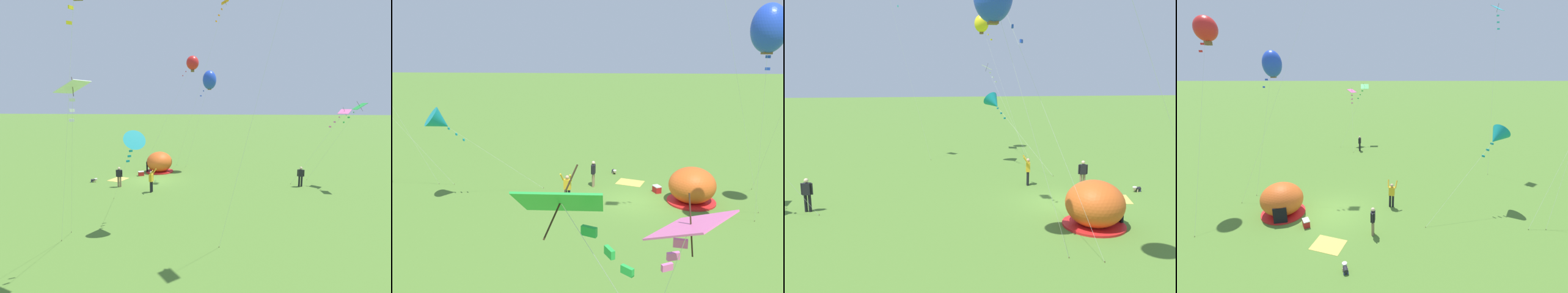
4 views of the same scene
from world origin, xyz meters
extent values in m
plane|color=#517A2D|center=(0.00, 0.00, 0.00)|extent=(300.00, 300.00, 0.00)
ellipsoid|color=#D8591E|center=(-3.33, -0.09, 1.05)|extent=(2.70, 2.60, 2.10)
cylinder|color=red|center=(-3.33, -0.09, 0.05)|extent=(2.81, 2.81, 0.10)
cube|color=black|center=(-3.09, -1.34, 0.55)|extent=(0.81, 0.27, 1.10)
cube|color=gold|center=(0.13, -3.30, 0.01)|extent=(2.01, 1.76, 0.01)
cube|color=red|center=(-1.48, -1.55, 0.19)|extent=(0.55, 0.63, 0.38)
cube|color=white|center=(-1.48, -1.55, 0.41)|extent=(0.56, 0.64, 0.06)
cylinder|color=black|center=(1.27, -5.26, 0.17)|extent=(0.30, 0.37, 0.22)
sphere|color=beige|center=(1.20, -5.01, 0.20)|extent=(0.19, 0.19, 0.19)
cylinder|color=white|center=(1.20, -5.01, 0.29)|extent=(0.24, 0.24, 0.06)
cylinder|color=beige|center=(1.14, -5.17, 0.09)|extent=(0.07, 0.07, 0.17)
cylinder|color=beige|center=(1.33, -5.12, 0.09)|extent=(0.07, 0.07, 0.17)
cylinder|color=navy|center=(1.22, -5.40, 0.07)|extent=(0.09, 0.09, 0.13)
cylinder|color=navy|center=(1.37, -5.36, 0.07)|extent=(0.09, 0.09, 0.13)
cylinder|color=black|center=(3.74, 0.75, 0.44)|extent=(0.15, 0.15, 0.88)
cylinder|color=black|center=(3.93, 0.70, 0.44)|extent=(0.15, 0.15, 0.88)
cube|color=gold|center=(3.84, 0.73, 1.18)|extent=(0.43, 0.33, 0.60)
sphere|color=tan|center=(3.84, 0.73, 1.61)|extent=(0.22, 0.22, 0.22)
cylinder|color=gold|center=(3.62, 0.94, 1.64)|extent=(0.12, 0.38, 0.50)
cylinder|color=gold|center=(4.13, 0.81, 1.64)|extent=(0.23, 0.38, 0.50)
cylinder|color=black|center=(1.11, 13.16, 0.44)|extent=(0.15, 0.15, 0.88)
cylinder|color=black|center=(1.08, 12.96, 0.44)|extent=(0.15, 0.15, 0.88)
cube|color=black|center=(1.09, 13.06, 1.18)|extent=(0.30, 0.41, 0.60)
sphere|color=beige|center=(1.09, 13.06, 1.61)|extent=(0.22, 0.22, 0.22)
cylinder|color=black|center=(1.13, 13.31, 1.18)|extent=(0.09, 0.09, 0.58)
cylinder|color=black|center=(1.05, 12.81, 1.18)|extent=(0.09, 0.09, 0.58)
cylinder|color=#8C7251|center=(2.55, -2.44, 0.44)|extent=(0.15, 0.15, 0.88)
cylinder|color=#8C7251|center=(2.57, -2.24, 0.44)|extent=(0.15, 0.15, 0.88)
cube|color=black|center=(2.56, -2.34, 1.18)|extent=(0.28, 0.40, 0.60)
sphere|color=beige|center=(2.56, -2.34, 1.61)|extent=(0.22, 0.22, 0.22)
cylinder|color=black|center=(2.53, -2.59, 1.18)|extent=(0.09, 0.09, 0.58)
cylinder|color=black|center=(2.58, -2.09, 1.18)|extent=(0.09, 0.09, 0.58)
cylinder|color=silver|center=(0.18, 15.74, 3.42)|extent=(2.84, 3.03, 6.85)
cylinder|color=brown|center=(-1.23, 14.23, 0.03)|extent=(0.03, 0.03, 0.06)
cube|color=green|center=(1.59, 17.25, 6.84)|extent=(0.97, 0.83, 0.53)
cylinder|color=#332314|center=(1.59, 17.25, 6.85)|extent=(0.37, 0.39, 0.77)
cube|color=green|center=(1.30, 16.94, 6.35)|extent=(0.21, 0.13, 0.12)
cube|color=green|center=(1.06, 16.67, 5.93)|extent=(0.15, 0.20, 0.12)
cube|color=green|center=(0.81, 16.41, 5.51)|extent=(0.19, 0.17, 0.12)
cylinder|color=silver|center=(-5.51, 3.64, 4.71)|extent=(1.27, 2.65, 9.43)
cylinder|color=brown|center=(-6.14, 2.32, 0.03)|extent=(0.03, 0.03, 0.06)
ellipsoid|color=blue|center=(-4.88, 4.97, 9.43)|extent=(1.40, 1.40, 1.93)
cube|color=brown|center=(-4.88, 4.97, 8.55)|extent=(0.35, 0.35, 0.25)
cube|color=blue|center=(-5.04, 4.62, 8.84)|extent=(0.21, 0.14, 0.12)
cube|color=blue|center=(-5.18, 4.34, 8.33)|extent=(0.21, 0.09, 0.12)
cube|color=blue|center=(-5.32, 4.05, 7.82)|extent=(0.20, 0.16, 0.12)
cylinder|color=silver|center=(-4.03, 3.82, 7.96)|extent=(5.37, 5.26, 15.92)
cylinder|color=brown|center=(-6.71, 1.20, 0.03)|extent=(0.03, 0.03, 0.06)
cube|color=orange|center=(-1.34, 6.45, 15.92)|extent=(0.73, 0.66, 0.36)
cylinder|color=#332314|center=(-1.34, 6.45, 15.93)|extent=(0.26, 0.26, 0.63)
cube|color=orange|center=(-1.64, 6.16, 15.40)|extent=(0.21, 0.14, 0.12)
cube|color=orange|center=(-1.89, 5.91, 14.95)|extent=(0.19, 0.17, 0.12)
cube|color=orange|center=(-2.14, 5.67, 14.50)|extent=(0.20, 0.15, 0.12)
cylinder|color=silver|center=(14.62, -0.33, 5.80)|extent=(3.62, 3.23, 11.61)
cylinder|color=brown|center=(12.82, -1.94, 0.03)|extent=(0.03, 0.03, 0.06)
cube|color=yellow|center=(15.87, 0.78, 10.60)|extent=(0.21, 0.14, 0.12)
cube|color=yellow|center=(15.61, 0.56, 10.13)|extent=(0.17, 0.20, 0.12)
cylinder|color=silver|center=(0.22, 14.56, 3.19)|extent=(0.35, 4.31, 6.38)
cylinder|color=brown|center=(0.39, 12.41, 0.03)|extent=(0.03, 0.03, 0.06)
cube|color=pink|center=(0.05, 16.71, 6.37)|extent=(1.20, 1.21, 0.39)
cylinder|color=#332314|center=(0.05, 16.71, 6.38)|extent=(0.05, 0.34, 0.72)
cube|color=pink|center=(0.08, 16.28, 5.90)|extent=(0.21, 0.09, 0.12)
cube|color=pink|center=(0.11, 15.92, 5.49)|extent=(0.21, 0.12, 0.12)
cube|color=pink|center=(0.14, 15.56, 5.08)|extent=(0.21, 0.14, 0.12)
cylinder|color=silver|center=(8.24, -0.16, 2.42)|extent=(5.03, 3.09, 4.84)
cylinder|color=brown|center=(5.73, -1.70, 0.03)|extent=(0.03, 0.03, 0.06)
cone|color=teal|center=(10.75, 1.39, 4.84)|extent=(1.99, 1.87, 1.61)
cube|color=teal|center=(10.37, 1.15, 4.41)|extent=(0.18, 0.19, 0.12)
cube|color=teal|center=(10.05, 0.96, 4.05)|extent=(0.18, 0.19, 0.12)
cube|color=teal|center=(9.73, 0.76, 3.69)|extent=(0.17, 0.19, 0.12)
cylinder|color=silver|center=(12.99, 7.84, 6.99)|extent=(0.37, 3.19, 13.98)
cylinder|color=brown|center=(12.81, 6.26, 0.03)|extent=(0.03, 0.03, 0.06)
cylinder|color=silver|center=(13.97, -0.55, 3.87)|extent=(4.40, 2.77, 7.74)
cylinder|color=brown|center=(11.78, -1.93, 0.03)|extent=(0.03, 0.03, 0.06)
cube|color=white|center=(16.17, 0.83, 7.74)|extent=(1.20, 1.13, 0.46)
cylinder|color=#332314|center=(16.17, 0.83, 7.75)|extent=(0.32, 0.21, 0.73)
cube|color=white|center=(15.81, 0.60, 7.26)|extent=(0.17, 0.19, 0.12)
cube|color=white|center=(15.50, 0.41, 6.85)|extent=(0.18, 0.18, 0.12)
cube|color=white|center=(15.19, 0.22, 6.44)|extent=(0.15, 0.20, 0.12)
cylinder|color=silver|center=(-7.85, 0.15, 5.78)|extent=(0.53, 5.50, 11.57)
cylinder|color=brown|center=(-7.59, -2.60, 0.03)|extent=(0.03, 0.03, 0.06)
ellipsoid|color=red|center=(-8.11, 2.90, 11.57)|extent=(1.41, 1.41, 1.57)
cube|color=brown|center=(-8.11, 2.90, 10.69)|extent=(0.35, 0.35, 0.25)
cube|color=red|center=(-8.07, 2.48, 11.05)|extent=(0.20, 0.08, 0.12)
cube|color=red|center=(-8.04, 2.14, 10.60)|extent=(0.21, 0.11, 0.12)
cube|color=red|center=(-8.00, 1.79, 10.15)|extent=(0.20, 0.07, 0.12)
camera|label=1|loc=(27.13, 6.35, 7.19)|focal=28.00mm
camera|label=2|loc=(0.97, 21.18, 8.46)|focal=35.00mm
camera|label=3|loc=(-18.46, 7.98, 6.42)|focal=35.00mm
camera|label=4|loc=(2.53, -15.22, 9.34)|focal=24.00mm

